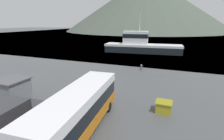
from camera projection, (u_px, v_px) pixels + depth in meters
water_surface at (172, 32)px, 139.49m from camera, size 240.00×240.00×0.00m
hill_backdrop at (146, 4)px, 157.15m from camera, size 143.07×143.07×46.78m
tour_bus at (78, 110)px, 12.56m from camera, size 3.43×10.56×3.22m
delivery_van at (6, 119)px, 12.35m from camera, size 2.44×5.61×2.42m
fishing_boat at (141, 45)px, 46.16m from camera, size 20.23×6.72×10.11m
storage_bin at (164, 107)px, 15.78m from camera, size 1.45×1.34×1.02m
dock_kiosk at (12, 91)px, 17.31m from camera, size 2.87×2.79×2.56m
mooring_bollard at (141, 67)px, 29.79m from camera, size 0.38×0.38×0.93m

